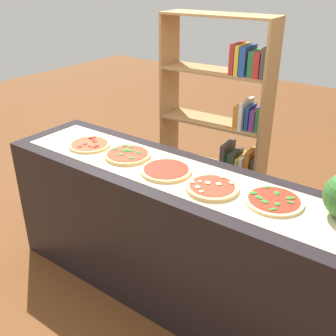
# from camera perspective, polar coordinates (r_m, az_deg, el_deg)

# --- Properties ---
(ground_plane) EXTENTS (12.00, 12.00, 0.00)m
(ground_plane) POSITION_cam_1_polar(r_m,az_deg,el_deg) (2.90, 0.00, -16.57)
(ground_plane) COLOR brown
(counter) EXTENTS (2.26, 0.61, 0.90)m
(counter) POSITION_cam_1_polar(r_m,az_deg,el_deg) (2.61, 0.00, -9.30)
(counter) COLOR black
(counter) RESTS_ON ground_plane
(parchment_paper) EXTENTS (2.07, 0.42, 0.00)m
(parchment_paper) POSITION_cam_1_polar(r_m,az_deg,el_deg) (2.38, 0.00, -0.41)
(parchment_paper) COLOR beige
(parchment_paper) RESTS_ON counter
(pizza_pepperoni_0) EXTENTS (0.28, 0.28, 0.02)m
(pizza_pepperoni_0) POSITION_cam_1_polar(r_m,az_deg,el_deg) (2.77, -11.09, 3.30)
(pizza_pepperoni_0) COLOR #DBB26B
(pizza_pepperoni_0) RESTS_ON parchment_paper
(pizza_spinach_1) EXTENTS (0.29, 0.29, 0.03)m
(pizza_spinach_1) POSITION_cam_1_polar(r_m,az_deg,el_deg) (2.57, -5.76, 1.87)
(pizza_spinach_1) COLOR #DBB26B
(pizza_spinach_1) RESTS_ON parchment_paper
(pizza_plain_2) EXTENTS (0.31, 0.31, 0.02)m
(pizza_plain_2) POSITION_cam_1_polar(r_m,az_deg,el_deg) (2.36, -0.26, -0.32)
(pizza_plain_2) COLOR #DBB26B
(pizza_plain_2) RESTS_ON parchment_paper
(pizza_mushroom_3) EXTENTS (0.29, 0.29, 0.03)m
(pizza_mushroom_3) POSITION_cam_1_polar(r_m,az_deg,el_deg) (2.19, 6.28, -2.74)
(pizza_mushroom_3) COLOR #DBB26B
(pizza_mushroom_3) RESTS_ON parchment_paper
(pizza_spinach_4) EXTENTS (0.30, 0.30, 0.02)m
(pizza_spinach_4) POSITION_cam_1_polar(r_m,az_deg,el_deg) (2.13, 14.81, -4.49)
(pizza_spinach_4) COLOR #E5C17F
(pizza_spinach_4) RESTS_ON parchment_paper
(bookshelf) EXTENTS (0.92, 0.33, 1.69)m
(bookshelf) POSITION_cam_1_polar(r_m,az_deg,el_deg) (3.34, 8.54, 5.42)
(bookshelf) COLOR #A87A47
(bookshelf) RESTS_ON ground_plane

